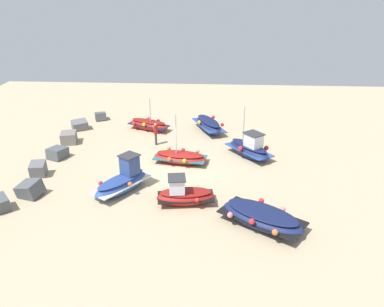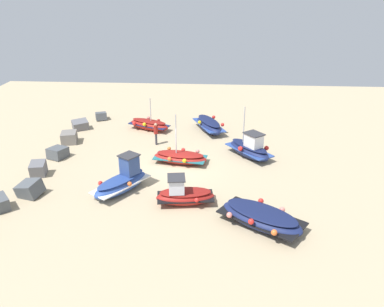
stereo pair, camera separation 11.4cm
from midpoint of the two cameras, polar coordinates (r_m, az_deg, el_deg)
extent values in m
plane|color=tan|center=(26.95, -2.43, -1.92)|extent=(46.44, 46.44, 0.00)
ellipsoid|color=navy|center=(20.94, 9.86, -9.12)|extent=(4.10, 4.79, 0.88)
cube|color=black|center=(20.91, 9.87, -9.02)|extent=(4.06, 4.68, 0.08)
ellipsoid|color=#151E45|center=(20.74, 9.93, -8.27)|extent=(3.61, 4.22, 0.15)
sphere|color=orange|center=(19.55, 11.69, -11.05)|extent=(0.30, 0.30, 0.30)
sphere|color=#EA7F75|center=(21.42, 12.77, -7.86)|extent=(0.30, 0.30, 0.30)
sphere|color=red|center=(19.95, 8.44, -9.65)|extent=(0.30, 0.30, 0.30)
sphere|color=red|center=(21.84, 9.80, -6.74)|extent=(0.30, 0.30, 0.30)
sphere|color=#EA7F75|center=(20.54, 5.34, -8.80)|extent=(0.30, 0.30, 0.30)
ellipsoid|color=maroon|center=(33.66, -6.34, 4.08)|extent=(2.52, 3.80, 0.84)
cube|color=navy|center=(33.64, -6.34, 4.14)|extent=(2.50, 3.68, 0.08)
ellipsoid|color=maroon|center=(33.54, -6.37, 4.63)|extent=(2.21, 3.34, 0.15)
cylinder|color=#B7B7BC|center=(33.11, -6.16, 6.29)|extent=(0.08, 0.08, 1.95)
sphere|color=orange|center=(32.49, -5.52, 3.85)|extent=(0.29, 0.29, 0.29)
sphere|color=red|center=(33.89, -4.99, 4.70)|extent=(0.29, 0.29, 0.29)
sphere|color=yellow|center=(33.00, -7.03, 4.18)|extent=(0.29, 0.29, 0.29)
sphere|color=#EA7F75|center=(34.37, -6.44, 5.11)|extent=(0.29, 0.29, 0.29)
sphere|color=red|center=(33.57, -8.47, 4.30)|extent=(0.29, 0.29, 0.29)
ellipsoid|color=maroon|center=(27.43, -1.84, -0.64)|extent=(2.10, 3.93, 0.71)
cube|color=#1E6670|center=(27.42, -1.84, -0.57)|extent=(2.13, 3.79, 0.07)
ellipsoid|color=maroon|center=(27.31, -1.84, -0.08)|extent=(1.84, 3.45, 0.12)
cylinder|color=#B7B7BC|center=(26.83, -2.46, 2.80)|extent=(0.08, 0.08, 2.79)
sphere|color=orange|center=(28.36, -3.45, 0.69)|extent=(0.28, 0.28, 0.28)
sphere|color=orange|center=(26.71, -3.39, -0.80)|extent=(0.28, 0.28, 0.28)
sphere|color=red|center=(28.10, -1.40, 0.54)|extent=(0.28, 0.28, 0.28)
sphere|color=yellow|center=(26.46, -1.22, -1.05)|extent=(0.28, 0.28, 0.28)
sphere|color=#EA7F75|center=(27.88, 0.68, 0.31)|extent=(0.28, 0.28, 0.28)
ellipsoid|color=navy|center=(28.60, 8.06, 0.43)|extent=(3.85, 3.50, 0.98)
cube|color=#2D4C9E|center=(28.58, 8.07, 0.51)|extent=(3.74, 3.42, 0.14)
ellipsoid|color=#151E45|center=(28.45, 8.11, 1.13)|extent=(3.37, 3.06, 0.21)
cube|color=white|center=(27.98, 8.74, 1.89)|extent=(1.42, 1.39, 0.94)
cube|color=#333338|center=(27.80, 8.80, 2.85)|extent=(1.64, 1.61, 0.06)
cylinder|color=#B7B7BC|center=(28.41, 7.35, 4.16)|extent=(0.08, 0.08, 2.64)
sphere|color=yellow|center=(29.61, 8.14, 1.91)|extent=(0.34, 0.34, 0.34)
sphere|color=red|center=(27.92, 6.83, 0.71)|extent=(0.34, 0.34, 0.34)
sphere|color=red|center=(28.48, 10.54, 0.79)|extent=(0.34, 0.34, 0.34)
ellipsoid|color=maroon|center=(22.52, -1.04, -6.31)|extent=(1.76, 3.45, 0.83)
cube|color=black|center=(22.50, -1.04, -6.22)|extent=(1.77, 3.32, 0.11)
ellipsoid|color=maroon|center=(22.36, -1.05, -5.58)|extent=(1.53, 3.03, 0.16)
cube|color=silver|center=(22.11, -2.35, -4.54)|extent=(1.07, 0.97, 0.84)
cube|color=#333338|center=(21.90, -2.37, -3.50)|extent=(1.24, 1.12, 0.06)
sphere|color=red|center=(21.80, 0.60, -6.73)|extent=(0.26, 0.26, 0.26)
sphere|color=yellow|center=(23.05, -2.59, -4.95)|extent=(0.26, 0.26, 0.26)
ellipsoid|color=navy|center=(33.14, 2.28, 4.04)|extent=(4.25, 2.97, 1.06)
cube|color=#2D4C9E|center=(33.12, 2.29, 4.13)|extent=(4.10, 2.91, 0.15)
ellipsoid|color=#151E45|center=(33.00, 2.30, 4.73)|extent=(3.72, 2.58, 0.22)
sphere|color=red|center=(34.14, 2.98, 5.26)|extent=(0.29, 0.29, 0.29)
sphere|color=yellow|center=(32.71, 0.95, 4.52)|extent=(0.29, 0.29, 0.29)
sphere|color=red|center=(32.56, 4.27, 4.16)|extent=(0.29, 0.29, 0.29)
ellipsoid|color=#2D4C9E|center=(24.05, -10.27, -4.47)|extent=(3.97, 3.31, 0.93)
cube|color=white|center=(24.03, -10.28, -4.38)|extent=(3.87, 3.26, 0.10)
ellipsoid|color=navy|center=(23.87, -10.34, -3.66)|extent=(3.49, 2.91, 0.16)
cube|color=#2D4784|center=(24.04, -9.10, -1.62)|extent=(1.23, 1.22, 1.17)
cube|color=#333338|center=(23.78, -9.20, -0.29)|extent=(1.42, 1.42, 0.06)
sphere|color=red|center=(23.96, -13.16, -4.20)|extent=(0.27, 0.27, 0.27)
sphere|color=orange|center=(23.39, -9.06, -4.35)|extent=(0.27, 0.27, 0.27)
sphere|color=orange|center=(24.99, -9.96, -2.70)|extent=(0.27, 0.27, 0.27)
cylinder|color=#2D2D38|center=(30.45, -5.29, 2.03)|extent=(0.14, 0.14, 0.89)
cylinder|color=#2D2D38|center=(30.59, -5.34, 2.13)|extent=(0.14, 0.14, 0.89)
cylinder|color=maroon|center=(30.25, -5.37, 3.41)|extent=(0.32, 0.32, 0.63)
sphere|color=tan|center=(30.10, -5.40, 4.17)|extent=(0.22, 0.22, 0.22)
cube|color=#4C5156|center=(25.13, -22.42, -4.79)|extent=(1.50, 1.61, 1.20)
cube|color=slate|center=(27.46, -21.39, -2.13)|extent=(1.31, 1.14, 1.02)
cube|color=#4C5156|center=(29.72, -18.89, 0.08)|extent=(1.56, 1.49, 0.84)
cube|color=slate|center=(32.16, -17.41, 2.18)|extent=(1.54, 1.41, 0.90)
cube|color=slate|center=(34.87, -15.94, 3.93)|extent=(1.65, 1.63, 0.94)
cube|color=#4C5156|center=(36.90, -13.12, 5.25)|extent=(1.31, 1.25, 0.80)
camera|label=1|loc=(0.06, -90.12, -0.05)|focal=37.05mm
camera|label=2|loc=(0.06, 89.88, 0.05)|focal=37.05mm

